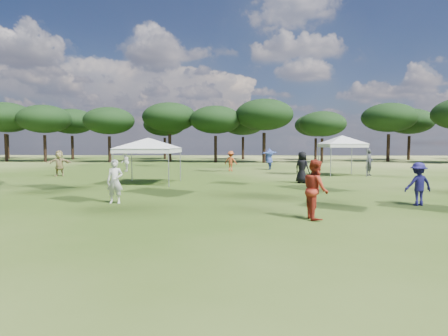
# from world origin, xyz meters

# --- Properties ---
(tree_line) EXTENTS (108.78, 17.63, 7.77)m
(tree_line) POSITION_xyz_m (2.39, 47.41, 5.42)
(tree_line) COLOR black
(tree_line) RESTS_ON ground
(tent_left) EXTENTS (6.53, 6.53, 2.93)m
(tent_left) POSITION_xyz_m (-4.91, 20.56, 2.50)
(tent_left) COLOR gray
(tent_left) RESTS_ON ground
(tent_right) EXTENTS (5.46, 5.46, 3.17)m
(tent_right) POSITION_xyz_m (7.63, 26.34, 2.75)
(tent_right) COLOR gray
(tent_right) RESTS_ON ground
(festival_crowd) EXTENTS (27.82, 23.19, 1.91)m
(festival_crowd) POSITION_xyz_m (-2.32, 22.54, 0.89)
(festival_crowd) COLOR beige
(festival_crowd) RESTS_ON ground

